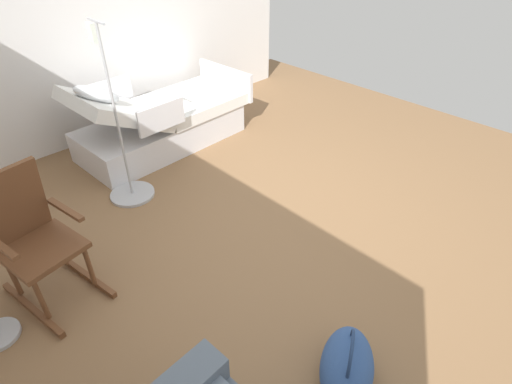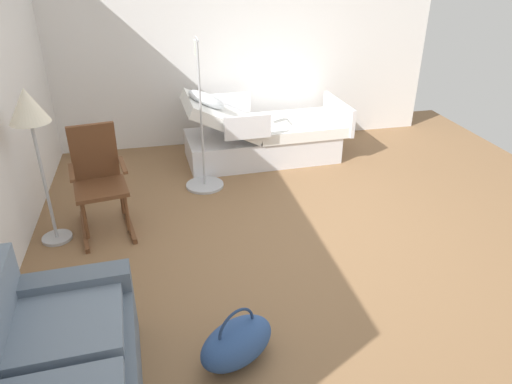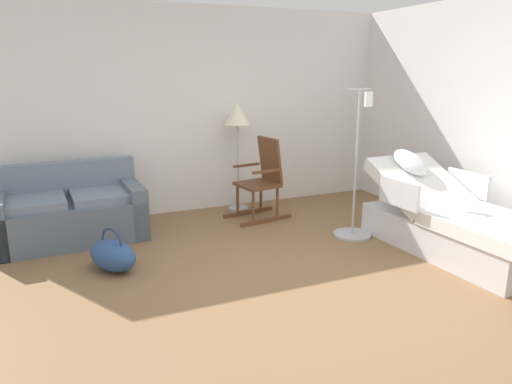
{
  "view_description": "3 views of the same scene",
  "coord_description": "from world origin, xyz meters",
  "px_view_note": "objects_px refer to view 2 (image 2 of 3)",
  "views": [
    {
      "loc": [
        -1.97,
        2.26,
        2.44
      ],
      "look_at": [
        -0.15,
        0.47,
        0.63
      ],
      "focal_mm": 28.82,
      "sensor_mm": 36.0,
      "label": 1
    },
    {
      "loc": [
        -3.67,
        1.27,
        2.5
      ],
      "look_at": [
        -0.22,
        0.51,
        0.68
      ],
      "focal_mm": 33.17,
      "sensor_mm": 36.0,
      "label": 2
    },
    {
      "loc": [
        -1.75,
        -3.5,
        1.87
      ],
      "look_at": [
        -0.07,
        0.36,
        0.77
      ],
      "focal_mm": 32.75,
      "sensor_mm": 36.0,
      "label": 3
    }
  ],
  "objects_px": {
    "floor_lamp": "(30,117)",
    "duffel_bag": "(237,342)",
    "hospital_bed": "(262,137)",
    "rocking_chair": "(99,181)",
    "iv_pole": "(204,167)"
  },
  "relations": [
    {
      "from": "floor_lamp",
      "to": "duffel_bag",
      "type": "distance_m",
      "value": 2.57
    },
    {
      "from": "floor_lamp",
      "to": "duffel_bag",
      "type": "height_order",
      "value": "floor_lamp"
    },
    {
      "from": "hospital_bed",
      "to": "iv_pole",
      "type": "height_order",
      "value": "iv_pole"
    },
    {
      "from": "hospital_bed",
      "to": "floor_lamp",
      "type": "relative_size",
      "value": 1.43
    },
    {
      "from": "rocking_chair",
      "to": "duffel_bag",
      "type": "bearing_deg",
      "value": -154.18
    },
    {
      "from": "duffel_bag",
      "to": "iv_pole",
      "type": "height_order",
      "value": "iv_pole"
    },
    {
      "from": "floor_lamp",
      "to": "duffel_bag",
      "type": "bearing_deg",
      "value": -142.45
    },
    {
      "from": "hospital_bed",
      "to": "rocking_chair",
      "type": "xyz_separation_m",
      "value": [
        -1.35,
        1.93,
        0.2
      ]
    },
    {
      "from": "floor_lamp",
      "to": "iv_pole",
      "type": "xyz_separation_m",
      "value": [
        0.84,
        -1.53,
        -0.98
      ]
    },
    {
      "from": "rocking_chair",
      "to": "floor_lamp",
      "type": "xyz_separation_m",
      "value": [
        -0.16,
        0.45,
        0.72
      ]
    },
    {
      "from": "rocking_chair",
      "to": "floor_lamp",
      "type": "distance_m",
      "value": 0.87
    },
    {
      "from": "hospital_bed",
      "to": "rocking_chair",
      "type": "relative_size",
      "value": 2.01
    },
    {
      "from": "floor_lamp",
      "to": "hospital_bed",
      "type": "bearing_deg",
      "value": -57.53
    },
    {
      "from": "iv_pole",
      "to": "hospital_bed",
      "type": "bearing_deg",
      "value": -51.47
    },
    {
      "from": "floor_lamp",
      "to": "duffel_bag",
      "type": "relative_size",
      "value": 2.29
    }
  ]
}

